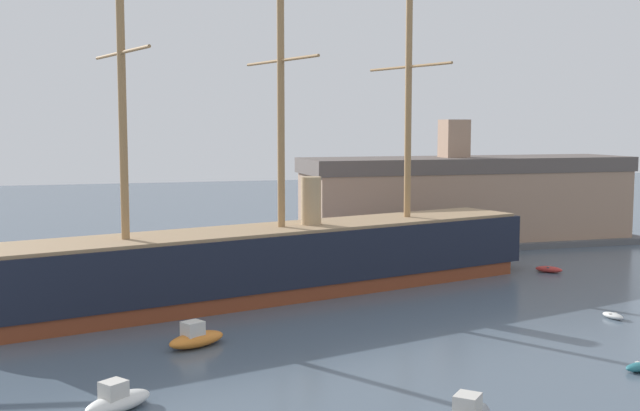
{
  "coord_description": "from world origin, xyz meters",
  "views": [
    {
      "loc": [
        -19.0,
        -19.79,
        15.93
      ],
      "look_at": [
        -1.9,
        38.3,
        9.7
      ],
      "focal_mm": 44.57,
      "sensor_mm": 36.0,
      "label": 1
    }
  ],
  "objects_px": {
    "dinghy_distant_centre": "(269,268)",
    "dinghy_alongside_stern": "(613,316)",
    "motorboat_mid_left": "(117,400)",
    "motorboat_alongside_bow": "(196,338)",
    "dockside_warehouse_right": "(467,201)",
    "tall_ship": "(282,259)",
    "dinghy_far_right": "(549,269)"
  },
  "relations": [
    {
      "from": "dinghy_alongside_stern",
      "to": "dinghy_distant_centre",
      "type": "bearing_deg",
      "value": 127.54
    },
    {
      "from": "motorboat_mid_left",
      "to": "dockside_warehouse_right",
      "type": "distance_m",
      "value": 69.01
    },
    {
      "from": "dinghy_far_right",
      "to": "dockside_warehouse_right",
      "type": "height_order",
      "value": "dockside_warehouse_right"
    },
    {
      "from": "dinghy_far_right",
      "to": "dinghy_distant_centre",
      "type": "height_order",
      "value": "dinghy_far_right"
    },
    {
      "from": "dinghy_alongside_stern",
      "to": "dinghy_far_right",
      "type": "height_order",
      "value": "dinghy_far_right"
    },
    {
      "from": "tall_ship",
      "to": "dinghy_far_right",
      "type": "distance_m",
      "value": 30.62
    },
    {
      "from": "motorboat_alongside_bow",
      "to": "dockside_warehouse_right",
      "type": "relative_size",
      "value": 0.1
    },
    {
      "from": "motorboat_mid_left",
      "to": "dinghy_alongside_stern",
      "type": "bearing_deg",
      "value": 14.43
    },
    {
      "from": "dockside_warehouse_right",
      "to": "motorboat_alongside_bow",
      "type": "bearing_deg",
      "value": -136.6
    },
    {
      "from": "motorboat_alongside_bow",
      "to": "tall_ship",
      "type": "bearing_deg",
      "value": 56.53
    },
    {
      "from": "tall_ship",
      "to": "motorboat_mid_left",
      "type": "height_order",
      "value": "tall_ship"
    },
    {
      "from": "tall_ship",
      "to": "dinghy_far_right",
      "type": "relative_size",
      "value": 21.75
    },
    {
      "from": "dinghy_distant_centre",
      "to": "dockside_warehouse_right",
      "type": "xyz_separation_m",
      "value": [
        29.37,
        10.97,
        5.5
      ]
    },
    {
      "from": "dinghy_far_right",
      "to": "motorboat_alongside_bow",
      "type": "bearing_deg",
      "value": -155.87
    },
    {
      "from": "tall_ship",
      "to": "dockside_warehouse_right",
      "type": "bearing_deg",
      "value": 37.32
    },
    {
      "from": "dinghy_far_right",
      "to": "dockside_warehouse_right",
      "type": "relative_size",
      "value": 0.06
    },
    {
      "from": "motorboat_alongside_bow",
      "to": "dockside_warehouse_right",
      "type": "bearing_deg",
      "value": 43.4
    },
    {
      "from": "motorboat_alongside_bow",
      "to": "dinghy_alongside_stern",
      "type": "distance_m",
      "value": 34.03
    },
    {
      "from": "motorboat_mid_left",
      "to": "dinghy_alongside_stern",
      "type": "distance_m",
      "value": 41.2
    },
    {
      "from": "dinghy_distant_centre",
      "to": "dockside_warehouse_right",
      "type": "bearing_deg",
      "value": 20.48
    },
    {
      "from": "tall_ship",
      "to": "dinghy_alongside_stern",
      "type": "xyz_separation_m",
      "value": [
        23.99,
        -16.5,
        -3.15
      ]
    },
    {
      "from": "tall_ship",
      "to": "motorboat_mid_left",
      "type": "xyz_separation_m",
      "value": [
        -15.91,
        -26.77,
        -2.77
      ]
    },
    {
      "from": "dinghy_alongside_stern",
      "to": "dockside_warehouse_right",
      "type": "relative_size",
      "value": 0.05
    },
    {
      "from": "dinghy_alongside_stern",
      "to": "dockside_warehouse_right",
      "type": "bearing_deg",
      "value": 80.13
    },
    {
      "from": "motorboat_alongside_bow",
      "to": "dinghy_alongside_stern",
      "type": "xyz_separation_m",
      "value": [
        34.0,
        -1.35,
        -0.42
      ]
    },
    {
      "from": "dinghy_distant_centre",
      "to": "dinghy_alongside_stern",
      "type": "bearing_deg",
      "value": -52.46
    },
    {
      "from": "dinghy_distant_centre",
      "to": "tall_ship",
      "type": "bearing_deg",
      "value": -97.2
    },
    {
      "from": "motorboat_mid_left",
      "to": "dinghy_distant_centre",
      "type": "xyz_separation_m",
      "value": [
        17.51,
        39.41,
        -0.34
      ]
    },
    {
      "from": "dinghy_distant_centre",
      "to": "dinghy_far_right",
      "type": "bearing_deg",
      "value": -18.67
    },
    {
      "from": "dinghy_alongside_stern",
      "to": "dinghy_distant_centre",
      "type": "height_order",
      "value": "dinghy_distant_centre"
    },
    {
      "from": "motorboat_mid_left",
      "to": "dinghy_alongside_stern",
      "type": "relative_size",
      "value": 2.04
    },
    {
      "from": "tall_ship",
      "to": "dockside_warehouse_right",
      "type": "relative_size",
      "value": 1.33
    }
  ]
}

